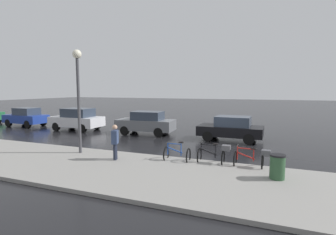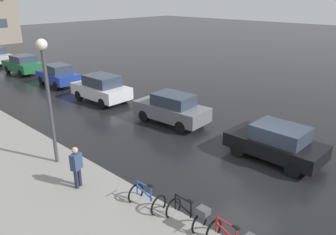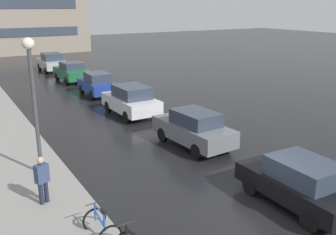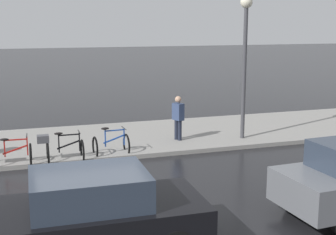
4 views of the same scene
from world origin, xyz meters
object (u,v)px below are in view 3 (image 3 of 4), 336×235
(car_black, at_px, (300,182))
(car_green, at_px, (72,72))
(bicycle_third, at_px, (102,227))
(car_white, at_px, (131,100))
(pedestrian, at_px, (42,179))
(car_silver, at_px, (52,62))
(streetlamp, at_px, (33,85))
(car_blue, at_px, (97,84))
(car_grey, at_px, (194,128))

(car_black, xyz_separation_m, car_green, (-0.03, 23.29, 0.02))
(bicycle_third, distance_m, car_black, 6.19)
(car_white, xyz_separation_m, pedestrian, (-6.78, -7.86, 0.09))
(car_silver, distance_m, streetlamp, 24.05)
(car_silver, bearing_deg, car_black, -89.80)
(car_white, bearing_deg, pedestrian, -130.79)
(car_green, bearing_deg, car_white, -90.53)
(bicycle_third, height_order, car_white, car_white)
(car_white, bearing_deg, bicycle_third, -119.45)
(car_blue, bearing_deg, car_grey, -89.40)
(pedestrian, bearing_deg, bicycle_third, -70.39)
(car_grey, distance_m, car_blue, 11.50)
(car_grey, relative_size, pedestrian, 2.47)
(car_silver, bearing_deg, car_green, -89.30)
(pedestrian, bearing_deg, car_black, -30.02)
(car_silver, bearing_deg, car_blue, -89.65)
(car_green, relative_size, streetlamp, 0.80)
(bicycle_third, bearing_deg, car_green, 74.69)
(car_black, distance_m, pedestrian, 7.99)
(car_black, bearing_deg, car_silver, 90.20)
(bicycle_third, bearing_deg, car_white, 60.55)
(car_black, xyz_separation_m, car_blue, (-0.03, 17.45, 0.02))
(car_black, xyz_separation_m, car_grey, (0.09, 5.94, 0.05))
(bicycle_third, distance_m, car_blue, 17.08)
(car_black, distance_m, car_white, 11.85)
(car_blue, xyz_separation_m, car_silver, (-0.07, 11.85, 0.04))
(streetlamp, bearing_deg, bicycle_third, -84.45)
(bicycle_third, bearing_deg, car_grey, 36.38)
(car_black, distance_m, car_blue, 17.45)
(bicycle_third, xyz_separation_m, car_blue, (5.98, 15.99, 0.41))
(car_black, bearing_deg, car_grey, 89.14)
(car_green, height_order, car_silver, car_silver)
(car_white, relative_size, streetlamp, 0.80)
(car_grey, height_order, car_green, car_grey)
(car_black, bearing_deg, streetlamp, 135.99)
(car_silver, xyz_separation_m, pedestrian, (-6.81, -25.30, 0.11))
(car_blue, bearing_deg, car_black, -89.90)
(pedestrian, bearing_deg, car_silver, 74.93)
(bicycle_third, xyz_separation_m, car_silver, (5.91, 27.85, 0.45))
(bicycle_third, height_order, streetlamp, streetlamp)
(car_green, height_order, pedestrian, pedestrian)
(bicycle_third, height_order, car_grey, car_grey)
(car_grey, height_order, pedestrian, pedestrian)
(bicycle_third, height_order, car_black, car_black)
(bicycle_third, xyz_separation_m, car_white, (5.87, 10.40, 0.47))
(car_blue, distance_m, pedestrian, 15.11)
(car_black, height_order, pedestrian, pedestrian)
(car_black, height_order, car_grey, car_grey)
(car_grey, bearing_deg, car_white, 92.19)
(bicycle_third, relative_size, car_black, 0.28)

